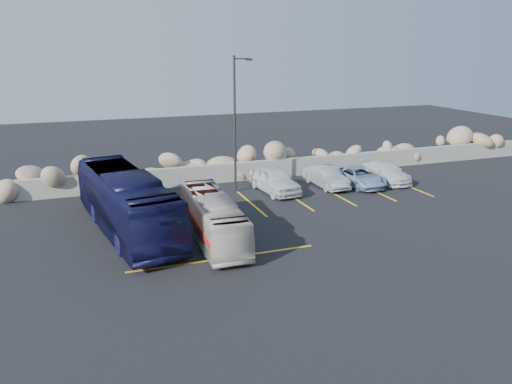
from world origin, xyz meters
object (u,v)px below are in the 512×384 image
object	(u,v)px
car_a	(274,180)
car_b	(326,177)
vintage_bus	(213,217)
car_c	(386,172)
lamppost	(236,121)
car_d	(359,176)
tour_coach	(126,202)

from	to	relation	value
car_a	car_b	bearing A→B (deg)	-5.31
vintage_bus	car_a	distance (m)	8.33
vintage_bus	car_c	distance (m)	14.60
lamppost	car_a	distance (m)	4.22
vintage_bus	car_b	size ratio (longest dim) A/B	1.89
car_b	car_a	bearing A→B (deg)	177.40
car_b	car_d	size ratio (longest dim) A/B	0.92
vintage_bus	car_d	distance (m)	12.45
lamppost	tour_coach	bearing A→B (deg)	-146.29
tour_coach	car_d	xyz separation A→B (m)	(14.60, 3.33, -0.86)
car_b	vintage_bus	bearing A→B (deg)	-147.59
lamppost	car_d	world-z (taller)	lamppost
lamppost	car_a	bearing A→B (deg)	-19.63
vintage_bus	car_c	world-z (taller)	vintage_bus
car_c	car_d	world-z (taller)	car_c
tour_coach	car_d	bearing A→B (deg)	3.66
car_c	tour_coach	bearing A→B (deg)	-165.97
tour_coach	car_d	distance (m)	15.00
lamppost	vintage_bus	distance (m)	8.42
car_a	tour_coach	bearing A→B (deg)	-161.87
vintage_bus	tour_coach	bearing A→B (deg)	148.73
tour_coach	car_b	distance (m)	13.14
lamppost	car_d	xyz separation A→B (m)	(7.69, -1.29, -3.71)
tour_coach	car_c	world-z (taller)	tour_coach
tour_coach	car_d	world-z (taller)	tour_coach
tour_coach	car_b	world-z (taller)	tour_coach
car_b	car_c	xyz separation A→B (m)	(4.29, -0.17, -0.02)
tour_coach	car_b	size ratio (longest dim) A/B	2.67
vintage_bus	car_c	size ratio (longest dim) A/B	1.72
car_a	car_d	size ratio (longest dim) A/B	1.05
vintage_bus	tour_coach	distance (m)	4.29
car_a	car_c	bearing A→B (deg)	-6.24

